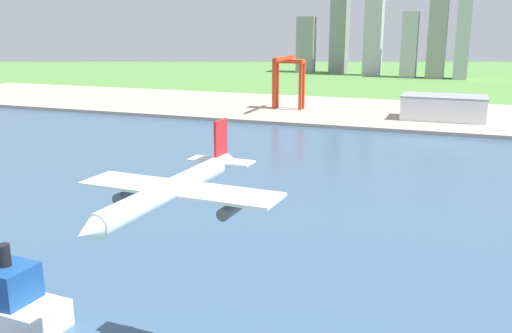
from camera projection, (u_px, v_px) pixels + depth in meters
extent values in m
plane|color=#50833C|center=(328.00, 180.00, 242.52)|extent=(2400.00, 2400.00, 0.00)
cube|color=#385675|center=(288.00, 225.00, 187.93)|extent=(840.00, 360.00, 0.15)
cube|color=#AA988A|center=(386.00, 113.00, 415.04)|extent=(840.00, 140.00, 2.50)
cylinder|color=white|center=(173.00, 189.00, 90.37)|extent=(5.68, 38.68, 3.72)
cone|color=white|center=(88.00, 231.00, 71.87)|extent=(3.73, 4.26, 3.53)
cube|color=white|center=(179.00, 189.00, 92.23)|extent=(35.14, 10.24, 0.50)
cube|color=red|center=(221.00, 143.00, 104.82)|extent=(0.74, 4.64, 8.92)
cube|color=white|center=(221.00, 161.00, 105.65)|extent=(12.71, 4.87, 0.36)
cylinder|color=#4C4F54|center=(230.00, 210.00, 88.00)|extent=(2.32, 5.49, 2.04)
cylinder|color=#4C4F54|center=(127.00, 196.00, 95.40)|extent=(2.32, 5.49, 2.04)
cube|color=#19478C|center=(0.00, 281.00, 123.99)|extent=(16.63, 10.96, 8.13)
cylinder|color=black|center=(4.00, 255.00, 121.50)|extent=(2.82, 2.82, 4.90)
cube|color=red|center=(274.00, 86.00, 424.31)|extent=(2.20, 2.20, 34.56)
cube|color=red|center=(300.00, 87.00, 417.37)|extent=(2.20, 2.20, 34.56)
cube|color=red|center=(277.00, 85.00, 431.59)|extent=(2.20, 2.20, 34.56)
cube|color=red|center=(303.00, 86.00, 424.65)|extent=(2.20, 2.20, 34.56)
cube|color=red|center=(289.00, 61.00, 419.86)|extent=(23.19, 10.00, 2.80)
cube|color=red|center=(284.00, 58.00, 408.72)|extent=(2.60, 45.94, 2.60)
cube|color=white|center=(443.00, 108.00, 379.04)|extent=(54.20, 29.51, 15.16)
cube|color=gray|center=(444.00, 96.00, 377.02)|extent=(55.29, 30.10, 1.20)
cube|color=gray|center=(306.00, 45.00, 767.14)|extent=(24.24, 15.32, 75.33)
cube|color=gray|center=(340.00, 14.00, 754.45)|extent=(21.80, 27.67, 156.95)
cube|color=#ACAAB8|center=(374.00, 20.00, 717.29)|extent=(22.16, 23.56, 139.91)
cube|color=#A9ADB7|center=(410.00, 45.00, 699.33)|extent=(18.83, 27.26, 80.45)
cube|color=gray|center=(438.00, 33.00, 684.34)|extent=(21.55, 24.74, 108.74)
cube|color=#AEB3BC|center=(464.00, 29.00, 672.56)|extent=(16.37, 26.43, 119.85)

